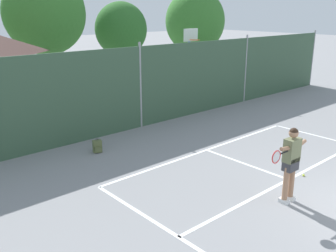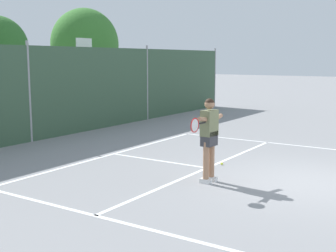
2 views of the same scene
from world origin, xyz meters
name	(u,v)px [view 2 (image 2 of 2)]	position (x,y,z in m)	size (l,w,h in m)	color
ground_plane	(307,183)	(0.00, 0.00, 0.00)	(120.00, 120.00, 0.00)	gray
court_markings	(278,178)	(0.00, 0.65, 0.00)	(8.30, 11.10, 0.01)	white
chainlink_fence	(29,94)	(0.00, 9.00, 1.56)	(26.09, 0.09, 3.27)	#38563D
basketball_hoop	(84,68)	(4.50, 10.87, 2.31)	(0.90, 0.67, 3.55)	#284CB2
tennis_player	(209,133)	(-1.14, 1.84, 1.11)	(1.44, 0.27, 1.85)	silver
tennis_ball	(222,164)	(0.50, 2.32, 0.03)	(0.07, 0.07, 0.07)	#CCE033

